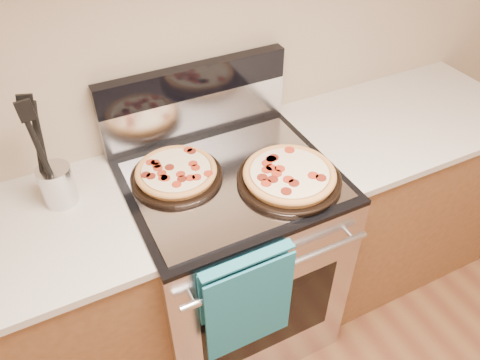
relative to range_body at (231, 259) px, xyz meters
name	(u,v)px	position (x,y,z in m)	size (l,w,h in m)	color
wall_back	(186,28)	(0.00, 0.35, 0.90)	(4.00, 4.00, 0.00)	tan
range_body	(231,259)	(0.00, 0.00, 0.00)	(0.76, 0.68, 0.90)	#B7B7BC
oven_window	(269,319)	(0.00, -0.34, 0.00)	(0.56, 0.01, 0.40)	black
cooktop	(230,178)	(0.00, 0.00, 0.46)	(0.76, 0.68, 0.02)	black
backsplash_lower	(196,114)	(0.00, 0.31, 0.56)	(0.76, 0.06, 0.18)	silver
backsplash_upper	(194,80)	(0.00, 0.31, 0.71)	(0.76, 0.06, 0.12)	black
oven_handle	(280,269)	(0.00, -0.38, 0.35)	(0.03, 0.03, 0.70)	silver
dish_towel	(247,301)	(-0.12, -0.38, 0.25)	(0.32, 0.05, 0.42)	#19557F
foil_sheet	(233,180)	(0.00, -0.03, 0.47)	(0.70, 0.55, 0.01)	gray
cabinet_left	(17,337)	(-0.88, 0.03, -0.01)	(1.00, 0.62, 0.88)	brown
cabinet_right	(386,195)	(0.88, 0.03, -0.01)	(1.00, 0.62, 0.88)	brown
countertop_right	(408,118)	(0.88, 0.03, 0.45)	(1.02, 0.64, 0.03)	#BDB6AA
pepperoni_pizza_back	(176,173)	(-0.18, 0.07, 0.50)	(0.33, 0.33, 0.04)	#C27C3B
pepperoni_pizza_front	(289,176)	(0.17, -0.13, 0.50)	(0.37, 0.37, 0.05)	#C27C3B
utensil_crock	(58,185)	(-0.57, 0.15, 0.53)	(0.11, 0.11, 0.14)	silver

